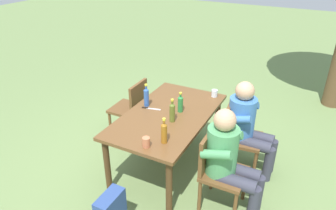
{
  "coord_description": "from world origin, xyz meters",
  "views": [
    {
      "loc": [
        2.89,
        1.48,
        2.58
      ],
      "look_at": [
        0.0,
        0.0,
        0.87
      ],
      "focal_mm": 33.27,
      "sensor_mm": 36.0,
      "label": 1
    }
  ],
  "objects_px": {
    "cup_glass": "(214,93)",
    "chair_far_left": "(237,133)",
    "chair_near_left": "(132,106)",
    "cup_terracotta": "(146,142)",
    "person_in_plaid_shirt": "(248,124)",
    "bottle_blue": "(146,97)",
    "table_knife": "(150,108)",
    "bottle_olive": "(172,112)",
    "dining_table": "(168,120)",
    "bottle_green": "(180,103)",
    "chair_far_right": "(217,167)",
    "bottle_amber": "(164,132)",
    "person_in_white_shirt": "(229,157)"
  },
  "relations": [
    {
      "from": "table_knife",
      "to": "chair_far_left",
      "type": "bearing_deg",
      "value": 108.56
    },
    {
      "from": "person_in_plaid_shirt",
      "to": "bottle_olive",
      "type": "bearing_deg",
      "value": -56.77
    },
    {
      "from": "cup_glass",
      "to": "chair_far_left",
      "type": "bearing_deg",
      "value": 51.77
    },
    {
      "from": "table_knife",
      "to": "bottle_olive",
      "type": "bearing_deg",
      "value": 69.48
    },
    {
      "from": "bottle_green",
      "to": "bottle_amber",
      "type": "bearing_deg",
      "value": 11.12
    },
    {
      "from": "dining_table",
      "to": "cup_terracotta",
      "type": "bearing_deg",
      "value": 9.06
    },
    {
      "from": "chair_far_right",
      "to": "bottle_blue",
      "type": "relative_size",
      "value": 2.94
    },
    {
      "from": "chair_far_right",
      "to": "chair_near_left",
      "type": "height_order",
      "value": "same"
    },
    {
      "from": "dining_table",
      "to": "chair_far_left",
      "type": "xyz_separation_m",
      "value": [
        -0.36,
        0.77,
        -0.17
      ]
    },
    {
      "from": "chair_far_left",
      "to": "bottle_amber",
      "type": "xyz_separation_m",
      "value": [
        0.91,
        -0.53,
        0.38
      ]
    },
    {
      "from": "bottle_amber",
      "to": "bottle_green",
      "type": "bearing_deg",
      "value": -168.88
    },
    {
      "from": "dining_table",
      "to": "chair_far_left",
      "type": "relative_size",
      "value": 1.88
    },
    {
      "from": "bottle_blue",
      "to": "cup_terracotta",
      "type": "xyz_separation_m",
      "value": [
        0.76,
        0.45,
        -0.07
      ]
    },
    {
      "from": "bottle_green",
      "to": "bottle_blue",
      "type": "distance_m",
      "value": 0.44
    },
    {
      "from": "person_in_plaid_shirt",
      "to": "cup_terracotta",
      "type": "relative_size",
      "value": 11.21
    },
    {
      "from": "dining_table",
      "to": "chair_far_right",
      "type": "bearing_deg",
      "value": 64.42
    },
    {
      "from": "chair_near_left",
      "to": "cup_terracotta",
      "type": "height_order",
      "value": "chair_near_left"
    },
    {
      "from": "person_in_white_shirt",
      "to": "table_knife",
      "type": "bearing_deg",
      "value": -108.47
    },
    {
      "from": "chair_near_left",
      "to": "chair_far_right",
      "type": "bearing_deg",
      "value": 64.41
    },
    {
      "from": "person_in_plaid_shirt",
      "to": "bottle_olive",
      "type": "relative_size",
      "value": 4.17
    },
    {
      "from": "person_in_white_shirt",
      "to": "table_knife",
      "type": "relative_size",
      "value": 4.93
    },
    {
      "from": "table_knife",
      "to": "cup_terracotta",
      "type": "bearing_deg",
      "value": 27.62
    },
    {
      "from": "chair_far_left",
      "to": "person_in_plaid_shirt",
      "type": "height_order",
      "value": "person_in_plaid_shirt"
    },
    {
      "from": "bottle_blue",
      "to": "person_in_white_shirt",
      "type": "bearing_deg",
      "value": 70.36
    },
    {
      "from": "bottle_olive",
      "to": "table_knife",
      "type": "relative_size",
      "value": 1.18
    },
    {
      "from": "chair_far_right",
      "to": "person_in_plaid_shirt",
      "type": "xyz_separation_m",
      "value": [
        -0.73,
        0.11,
        0.17
      ]
    },
    {
      "from": "person_in_plaid_shirt",
      "to": "cup_glass",
      "type": "height_order",
      "value": "person_in_plaid_shirt"
    },
    {
      "from": "dining_table",
      "to": "cup_terracotta",
      "type": "relative_size",
      "value": 15.52
    },
    {
      "from": "dining_table",
      "to": "chair_far_right",
      "type": "relative_size",
      "value": 1.88
    },
    {
      "from": "cup_glass",
      "to": "table_knife",
      "type": "xyz_separation_m",
      "value": [
        0.69,
        -0.59,
        -0.04
      ]
    },
    {
      "from": "bottle_green",
      "to": "bottle_olive",
      "type": "bearing_deg",
      "value": 3.39
    },
    {
      "from": "bottle_green",
      "to": "bottle_blue",
      "type": "height_order",
      "value": "bottle_blue"
    },
    {
      "from": "bottle_green",
      "to": "cup_terracotta",
      "type": "relative_size",
      "value": 2.44
    },
    {
      "from": "chair_far_right",
      "to": "bottle_green",
      "type": "xyz_separation_m",
      "value": [
        -0.49,
        -0.66,
        0.37
      ]
    },
    {
      "from": "bottle_olive",
      "to": "cup_glass",
      "type": "bearing_deg",
      "value": 165.53
    },
    {
      "from": "chair_far_right",
      "to": "bottle_amber",
      "type": "height_order",
      "value": "bottle_amber"
    },
    {
      "from": "chair_far_left",
      "to": "table_knife",
      "type": "height_order",
      "value": "chair_far_left"
    },
    {
      "from": "dining_table",
      "to": "bottle_green",
      "type": "height_order",
      "value": "bottle_green"
    },
    {
      "from": "chair_near_left",
      "to": "cup_terracotta",
      "type": "relative_size",
      "value": 8.27
    },
    {
      "from": "bottle_amber",
      "to": "person_in_plaid_shirt",
      "type": "bearing_deg",
      "value": 144.99
    },
    {
      "from": "person_in_white_shirt",
      "to": "bottle_blue",
      "type": "bearing_deg",
      "value": -109.64
    },
    {
      "from": "cup_glass",
      "to": "chair_far_right",
      "type": "bearing_deg",
      "value": 22.12
    },
    {
      "from": "bottle_blue",
      "to": "table_knife",
      "type": "bearing_deg",
      "value": 55.03
    },
    {
      "from": "chair_near_left",
      "to": "bottle_blue",
      "type": "height_order",
      "value": "bottle_blue"
    },
    {
      "from": "person_in_plaid_shirt",
      "to": "bottle_green",
      "type": "height_order",
      "value": "person_in_plaid_shirt"
    },
    {
      "from": "dining_table",
      "to": "bottle_olive",
      "type": "relative_size",
      "value": 5.77
    },
    {
      "from": "chair_far_left",
      "to": "chair_near_left",
      "type": "distance_m",
      "value": 1.54
    },
    {
      "from": "bottle_blue",
      "to": "bottle_green",
      "type": "bearing_deg",
      "value": 97.06
    },
    {
      "from": "cup_glass",
      "to": "dining_table",
      "type": "bearing_deg",
      "value": -25.49
    },
    {
      "from": "bottle_olive",
      "to": "bottle_green",
      "type": "bearing_deg",
      "value": -176.61
    }
  ]
}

